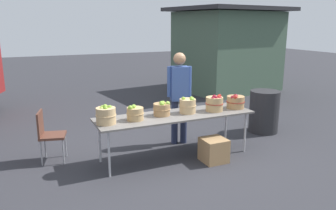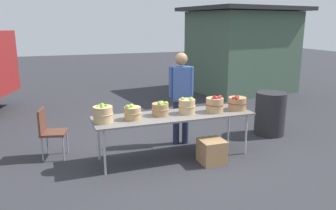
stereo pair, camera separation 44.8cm
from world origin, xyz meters
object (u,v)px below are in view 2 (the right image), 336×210
object	(u,v)px
apple_basket_red_1	(237,103)
vendor_adult	(181,91)
apple_basket_green_1	(132,113)
folding_chair	(49,129)
apple_basket_green_0	(103,114)
apple_basket_red_0	(215,104)
produce_crate	(212,151)
apple_basket_green_2	(160,109)
apple_basket_green_3	(187,106)
trash_barrel	(270,113)
market_table	(174,117)

from	to	relation	value
apple_basket_red_1	vendor_adult	size ratio (longest dim) A/B	0.19
apple_basket_green_1	folding_chair	distance (m)	1.50
apple_basket_green_0	apple_basket_red_0	size ratio (longest dim) A/B	1.00
apple_basket_red_1	produce_crate	world-z (taller)	apple_basket_red_1
apple_basket_green_2	vendor_adult	size ratio (longest dim) A/B	0.17
apple_basket_green_2	apple_basket_green_3	size ratio (longest dim) A/B	0.99
folding_chair	apple_basket_green_3	bearing A→B (deg)	-92.82
apple_basket_green_2	trash_barrel	bearing A→B (deg)	9.49
apple_basket_green_1	folding_chair	world-z (taller)	apple_basket_green_1
folding_chair	produce_crate	world-z (taller)	folding_chair
apple_basket_green_3	apple_basket_green_2	bearing A→B (deg)	175.15
apple_basket_green_1	apple_basket_green_0	bearing A→B (deg)	-179.17
folding_chair	trash_barrel	size ratio (longest dim) A/B	0.98
apple_basket_green_0	apple_basket_red_1	world-z (taller)	apple_basket_green_0
vendor_adult	apple_basket_green_2	bearing A→B (deg)	58.40
market_table	apple_basket_green_1	world-z (taller)	apple_basket_green_1
apple_basket_green_2	folding_chair	xyz separation A→B (m)	(-1.76, 0.64, -0.35)
apple_basket_red_0	produce_crate	world-z (taller)	apple_basket_red_0
apple_basket_red_0	apple_basket_green_3	bearing A→B (deg)	171.81
apple_basket_green_0	folding_chair	bearing A→B (deg)	137.94
market_table	apple_basket_green_0	bearing A→B (deg)	-178.61
vendor_adult	folding_chair	size ratio (longest dim) A/B	2.01
market_table	apple_basket_green_1	xyz separation A→B (m)	(-0.72, -0.02, 0.15)
market_table	apple_basket_red_1	bearing A→B (deg)	-2.08
apple_basket_green_0	apple_basket_green_1	world-z (taller)	apple_basket_green_0
vendor_adult	produce_crate	bearing A→B (deg)	113.48
apple_basket_red_0	apple_basket_green_0	bearing A→B (deg)	179.16
apple_basket_red_0	apple_basket_green_2	bearing A→B (deg)	173.43
apple_basket_green_1	apple_basket_red_1	world-z (taller)	apple_basket_red_1
folding_chair	trash_barrel	distance (m)	4.29
vendor_adult	produce_crate	world-z (taller)	vendor_adult
apple_basket_green_2	apple_basket_red_1	xyz separation A→B (m)	(1.40, -0.10, 0.01)
apple_basket_green_3	vendor_adult	distance (m)	0.60
market_table	apple_basket_green_0	distance (m)	1.20
trash_barrel	produce_crate	bearing A→B (deg)	-152.96
apple_basket_green_2	apple_basket_green_3	world-z (taller)	apple_basket_green_3
apple_basket_green_2	apple_basket_green_3	distance (m)	0.46
apple_basket_green_0	vendor_adult	xyz separation A→B (m)	(1.55, 0.61, 0.13)
apple_basket_green_1	produce_crate	xyz separation A→B (m)	(1.21, -0.42, -0.67)
apple_basket_green_2	apple_basket_red_0	world-z (taller)	apple_basket_red_0
apple_basket_red_0	apple_basket_red_1	world-z (taller)	apple_basket_red_0
apple_basket_red_1	produce_crate	bearing A→B (deg)	-149.54
apple_basket_green_1	folding_chair	size ratio (longest dim) A/B	0.33
market_table	folding_chair	xyz separation A→B (m)	(-1.99, 0.69, -0.21)
apple_basket_red_0	vendor_adult	size ratio (longest dim) A/B	0.18
apple_basket_green_0	apple_basket_green_1	size ratio (longest dim) A/B	1.12
vendor_adult	apple_basket_red_0	bearing A→B (deg)	135.81
market_table	trash_barrel	size ratio (longest dim) A/B	3.08
market_table	apple_basket_red_0	xyz separation A→B (m)	(0.73, -0.06, 0.17)
apple_basket_green_1	trash_barrel	world-z (taller)	apple_basket_green_1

